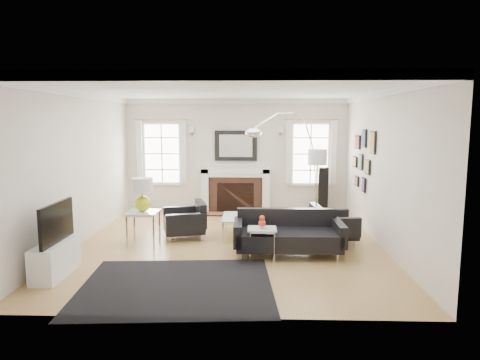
{
  "coord_description": "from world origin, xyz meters",
  "views": [
    {
      "loc": [
        0.46,
        -7.65,
        2.25
      ],
      "look_at": [
        0.19,
        0.3,
        1.16
      ],
      "focal_mm": 32.0,
      "sensor_mm": 36.0,
      "label": 1
    }
  ],
  "objects_px": {
    "sofa": "(288,235)",
    "fireplace": "(236,191)",
    "armchair_left": "(187,221)",
    "armchair_right": "(331,225)",
    "coffee_table": "(247,218)",
    "arc_floor_lamp": "(286,160)",
    "gourd_lamp": "(142,192)"
  },
  "relations": [
    {
      "from": "armchair_left",
      "to": "arc_floor_lamp",
      "type": "xyz_separation_m",
      "value": [
        2.03,
        1.51,
        1.06
      ]
    },
    {
      "from": "coffee_table",
      "to": "arc_floor_lamp",
      "type": "height_order",
      "value": "arc_floor_lamp"
    },
    {
      "from": "armchair_left",
      "to": "armchair_right",
      "type": "xyz_separation_m",
      "value": [
        2.75,
        -0.27,
        0.0
      ]
    },
    {
      "from": "gourd_lamp",
      "to": "arc_floor_lamp",
      "type": "xyz_separation_m",
      "value": [
        2.75,
        2.02,
        0.41
      ]
    },
    {
      "from": "arc_floor_lamp",
      "to": "armchair_left",
      "type": "bearing_deg",
      "value": -143.43
    },
    {
      "from": "coffee_table",
      "to": "gourd_lamp",
      "type": "relative_size",
      "value": 1.52
    },
    {
      "from": "sofa",
      "to": "armchair_left",
      "type": "relative_size",
      "value": 1.81
    },
    {
      "from": "coffee_table",
      "to": "arc_floor_lamp",
      "type": "distance_m",
      "value": 1.98
    },
    {
      "from": "sofa",
      "to": "gourd_lamp",
      "type": "relative_size",
      "value": 3.0
    },
    {
      "from": "armchair_left",
      "to": "arc_floor_lamp",
      "type": "distance_m",
      "value": 2.74
    },
    {
      "from": "armchair_right",
      "to": "coffee_table",
      "type": "xyz_separation_m",
      "value": [
        -1.58,
        0.31,
        0.06
      ]
    },
    {
      "from": "fireplace",
      "to": "armchair_right",
      "type": "xyz_separation_m",
      "value": [
        1.9,
        -2.61,
        -0.22
      ]
    },
    {
      "from": "armchair_left",
      "to": "fireplace",
      "type": "bearing_deg",
      "value": 70.02
    },
    {
      "from": "armchair_left",
      "to": "gourd_lamp",
      "type": "xyz_separation_m",
      "value": [
        -0.72,
        -0.51,
        0.65
      ]
    },
    {
      "from": "fireplace",
      "to": "arc_floor_lamp",
      "type": "xyz_separation_m",
      "value": [
        1.18,
        -0.83,
        0.84
      ]
    },
    {
      "from": "sofa",
      "to": "gourd_lamp",
      "type": "xyz_separation_m",
      "value": [
        -2.61,
        0.46,
        0.65
      ]
    },
    {
      "from": "armchair_right",
      "to": "gourd_lamp",
      "type": "distance_m",
      "value": 3.54
    },
    {
      "from": "armchair_right",
      "to": "arc_floor_lamp",
      "type": "height_order",
      "value": "arc_floor_lamp"
    },
    {
      "from": "sofa",
      "to": "arc_floor_lamp",
      "type": "height_order",
      "value": "arc_floor_lamp"
    },
    {
      "from": "fireplace",
      "to": "coffee_table",
      "type": "distance_m",
      "value": 2.33
    },
    {
      "from": "fireplace",
      "to": "arc_floor_lamp",
      "type": "height_order",
      "value": "arc_floor_lamp"
    },
    {
      "from": "coffee_table",
      "to": "sofa",
      "type": "bearing_deg",
      "value": -54.34
    },
    {
      "from": "fireplace",
      "to": "armchair_left",
      "type": "bearing_deg",
      "value": -109.98
    },
    {
      "from": "armchair_right",
      "to": "sofa",
      "type": "bearing_deg",
      "value": -140.9
    },
    {
      "from": "fireplace",
      "to": "arc_floor_lamp",
      "type": "distance_m",
      "value": 1.67
    },
    {
      "from": "fireplace",
      "to": "gourd_lamp",
      "type": "xyz_separation_m",
      "value": [
        -1.57,
        -2.85,
        0.43
      ]
    },
    {
      "from": "fireplace",
      "to": "sofa",
      "type": "bearing_deg",
      "value": -72.59
    },
    {
      "from": "armchair_right",
      "to": "gourd_lamp",
      "type": "bearing_deg",
      "value": -176.0
    },
    {
      "from": "gourd_lamp",
      "to": "armchair_left",
      "type": "bearing_deg",
      "value": 35.23
    },
    {
      "from": "armchair_right",
      "to": "arc_floor_lamp",
      "type": "relative_size",
      "value": 0.36
    },
    {
      "from": "sofa",
      "to": "fireplace",
      "type": "bearing_deg",
      "value": 107.41
    },
    {
      "from": "arc_floor_lamp",
      "to": "coffee_table",
      "type": "bearing_deg",
      "value": -120.54
    }
  ]
}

